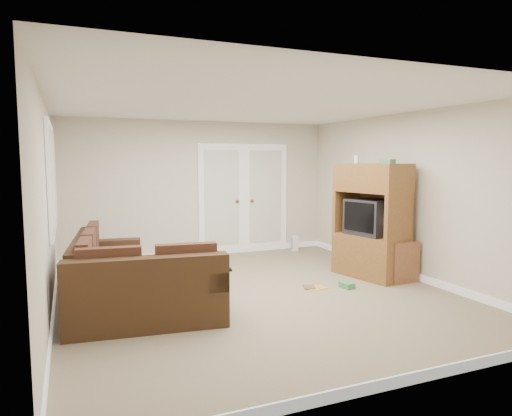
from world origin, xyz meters
name	(u,v)px	position (x,y,z in m)	size (l,w,h in m)	color
floor	(257,294)	(0.00, 0.00, 0.00)	(5.50, 5.50, 0.00)	gray
ceiling	(257,104)	(0.00, 0.00, 2.50)	(5.00, 5.50, 0.02)	white
wall_left	(47,209)	(-2.50, 0.00, 1.25)	(0.02, 5.50, 2.50)	beige
wall_right	(409,196)	(2.50, 0.00, 1.25)	(0.02, 5.50, 2.50)	beige
wall_back	(201,189)	(0.00, 2.75, 1.25)	(5.00, 0.02, 2.50)	beige
wall_front	(397,231)	(0.00, -2.75, 1.25)	(5.00, 0.02, 2.50)	beige
baseboards	(257,291)	(0.00, 0.00, 0.05)	(5.00, 5.50, 0.10)	white
french_doors	(244,199)	(0.85, 2.71, 1.04)	(1.80, 0.05, 2.13)	white
window_left	(52,178)	(-2.46, 1.00, 1.55)	(0.05, 1.92, 1.42)	white
sectional_sofa	(124,282)	(-1.70, 0.12, 0.31)	(1.80, 2.75, 0.80)	#3B2716
coffee_table	(196,274)	(-0.70, 0.51, 0.23)	(0.79, 1.12, 0.69)	black
tv_armoire	(371,220)	(1.98, 0.22, 0.88)	(0.82, 1.19, 1.86)	brown
side_cabinet	(397,257)	(2.20, -0.12, 0.35)	(0.48, 0.48, 0.98)	brown
space_heater	(295,243)	(1.82, 2.45, 0.15)	(0.12, 0.10, 0.30)	white
floor_magazine	(317,288)	(0.89, -0.04, 0.00)	(0.28, 0.22, 0.01)	gold
floor_greenbox	(347,285)	(1.29, -0.20, 0.04)	(0.14, 0.19, 0.08)	#3E894E
floor_book	(304,287)	(0.73, 0.05, 0.01)	(0.16, 0.22, 0.02)	brown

